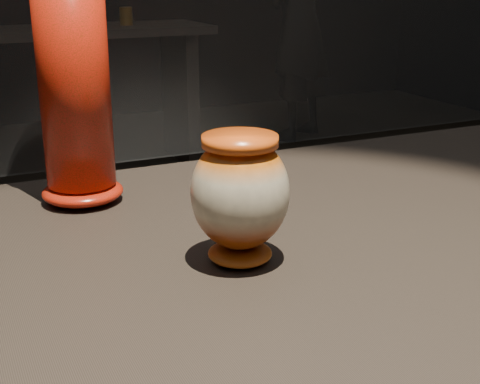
% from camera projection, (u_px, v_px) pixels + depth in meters
% --- Properties ---
extents(main_vase, '(0.14, 0.14, 0.16)m').
position_uv_depth(main_vase, '(240.00, 194.00, 0.79)').
color(main_vase, maroon).
rests_on(main_vase, display_plinth).
extents(tall_vase, '(0.16, 0.16, 0.39)m').
position_uv_depth(tall_vase, '(74.00, 79.00, 0.97)').
color(tall_vase, red).
rests_on(tall_vase, display_plinth).
extents(back_shelf, '(2.00, 0.60, 0.90)m').
position_uv_depth(back_shelf, '(47.00, 73.00, 4.03)').
color(back_shelf, black).
rests_on(back_shelf, ground).
extents(back_vase_mid, '(0.27, 0.27, 0.20)m').
position_uv_depth(back_vase_mid, '(50.00, 10.00, 3.95)').
color(back_vase_mid, maroon).
rests_on(back_vase_mid, back_shelf).
extents(back_vase_right, '(0.08, 0.08, 0.11)m').
position_uv_depth(back_vase_right, '(126.00, 16.00, 4.12)').
color(back_vase_right, '#8C5B14').
rests_on(back_vase_right, back_shelf).
extents(visitor, '(0.76, 0.70, 1.75)m').
position_uv_depth(visitor, '(300.00, 20.00, 4.88)').
color(visitor, black).
rests_on(visitor, ground).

